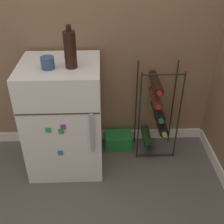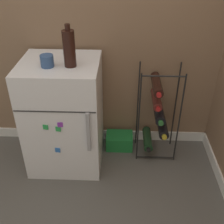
{
  "view_description": "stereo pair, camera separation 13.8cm",
  "coord_description": "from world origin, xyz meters",
  "px_view_note": "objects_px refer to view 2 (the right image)",
  "views": [
    {
      "loc": [
        0.1,
        -1.48,
        1.61
      ],
      "look_at": [
        0.16,
        0.35,
        0.43
      ],
      "focal_mm": 45.0,
      "sensor_mm": 36.0,
      "label": 1
    },
    {
      "loc": [
        0.23,
        -1.48,
        1.61
      ],
      "look_at": [
        0.16,
        0.35,
        0.43
      ],
      "focal_mm": 45.0,
      "sensor_mm": 36.0,
      "label": 2
    }
  ],
  "objects_px": {
    "fridge_top_cup": "(47,61)",
    "wine_rack": "(157,113)",
    "fridge_top_bottle": "(69,48)",
    "soda_box": "(119,141)",
    "mini_fridge": "(64,115)"
  },
  "relations": [
    {
      "from": "soda_box",
      "to": "fridge_top_cup",
      "type": "height_order",
      "value": "fridge_top_cup"
    },
    {
      "from": "mini_fridge",
      "to": "fridge_top_bottle",
      "type": "distance_m",
      "value": 0.56
    },
    {
      "from": "wine_rack",
      "to": "fridge_top_cup",
      "type": "bearing_deg",
      "value": -166.44
    },
    {
      "from": "wine_rack",
      "to": "fridge_top_bottle",
      "type": "height_order",
      "value": "fridge_top_bottle"
    },
    {
      "from": "wine_rack",
      "to": "fridge_top_cup",
      "type": "distance_m",
      "value": 0.94
    },
    {
      "from": "mini_fridge",
      "to": "wine_rack",
      "type": "distance_m",
      "value": 0.73
    },
    {
      "from": "mini_fridge",
      "to": "fridge_top_bottle",
      "type": "xyz_separation_m",
      "value": [
        0.09,
        -0.06,
        0.55
      ]
    },
    {
      "from": "fridge_top_cup",
      "to": "wine_rack",
      "type": "bearing_deg",
      "value": 13.56
    },
    {
      "from": "mini_fridge",
      "to": "fridge_top_bottle",
      "type": "height_order",
      "value": "fridge_top_bottle"
    },
    {
      "from": "wine_rack",
      "to": "soda_box",
      "type": "relative_size",
      "value": 3.44
    },
    {
      "from": "mini_fridge",
      "to": "soda_box",
      "type": "relative_size",
      "value": 3.78
    },
    {
      "from": "wine_rack",
      "to": "soda_box",
      "type": "bearing_deg",
      "value": 170.06
    },
    {
      "from": "wine_rack",
      "to": "fridge_top_bottle",
      "type": "bearing_deg",
      "value": -164.56
    },
    {
      "from": "fridge_top_cup",
      "to": "fridge_top_bottle",
      "type": "xyz_separation_m",
      "value": [
        0.15,
        0.01,
        0.08
      ]
    },
    {
      "from": "soda_box",
      "to": "fridge_top_bottle",
      "type": "xyz_separation_m",
      "value": [
        -0.33,
        -0.22,
        0.92
      ]
    }
  ]
}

